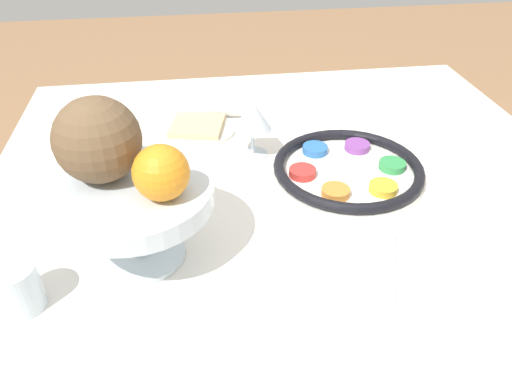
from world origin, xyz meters
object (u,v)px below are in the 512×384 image
coconut (97,140)px  bread_plate (198,128)px  napkin_roll (214,108)px  orange_fruit (161,173)px  seder_plate (347,168)px  wine_glass (253,117)px  cup_near (16,288)px  fruit_stand (134,202)px

coconut → bread_plate: coconut is taller
napkin_roll → coconut: bearing=67.5°
orange_fruit → napkin_roll: (-0.10, -0.50, -0.15)m
seder_plate → napkin_roll: (0.23, -0.29, 0.00)m
coconut → napkin_roll: 0.50m
wine_glass → cup_near: (0.36, 0.36, -0.05)m
orange_fruit → coconut: bearing=-35.9°
orange_fruit → bread_plate: 0.46m
coconut → bread_plate: 0.43m
bread_plate → cup_near: size_ratio=2.36×
wine_glass → bread_plate: bearing=-48.3°
orange_fruit → cup_near: bearing=13.3°
wine_glass → napkin_roll: bearing=-71.1°
bread_plate → cup_near: cup_near is taller
orange_fruit → seder_plate: bearing=-147.7°
cup_near → wine_glass: bearing=-135.7°
orange_fruit → napkin_roll: 0.53m
seder_plate → cup_near: 0.59m
cup_near → coconut: bearing=-137.8°
seder_plate → cup_near: size_ratio=4.06×
orange_fruit → cup_near: 0.25m
seder_plate → wine_glass: 0.21m
coconut → cup_near: (0.12, 0.11, -0.15)m
wine_glass → cup_near: bearing=44.3°
wine_glass → napkin_roll: wine_glass is taller
orange_fruit → cup_near: orange_fruit is taller
wine_glass → coconut: 0.36m
seder_plate → orange_fruit: size_ratio=3.71×
seder_plate → coconut: 0.47m
coconut → wine_glass: bearing=-134.8°
napkin_roll → wine_glass: bearing=108.9°
napkin_roll → cup_near: size_ratio=2.46×
wine_glass → coconut: (0.25, 0.25, 0.10)m
seder_plate → napkin_roll: 0.37m
wine_glass → cup_near: 0.51m
seder_plate → wine_glass: size_ratio=2.41×
orange_fruit → napkin_roll: size_ratio=0.45×
fruit_stand → coconut: (0.04, -0.03, 0.09)m
seder_plate → orange_fruit: orange_fruit is taller
seder_plate → orange_fruit: 0.42m
fruit_stand → napkin_roll: fruit_stand is taller
fruit_stand → coconut: 0.10m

